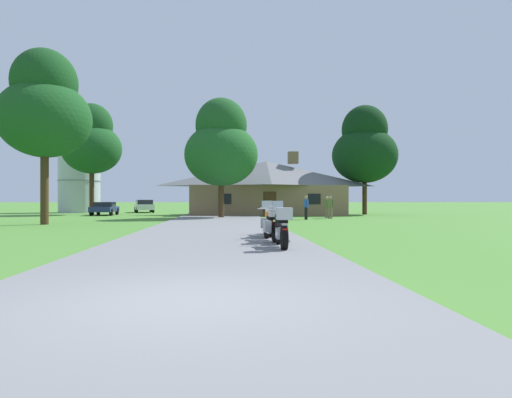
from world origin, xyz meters
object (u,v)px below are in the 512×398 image
Objects in this scene: motorcycle_black_farthest_in_row at (270,221)px; parked_navy_sedan_far_left at (105,208)px; tree_by_lodge_front at (221,146)px; bystander_olive_shirt_near_lodge at (327,206)px; tree_left_far at (92,142)px; bystander_blue_shirt_by_tree at (306,206)px; bystander_olive_shirt_beside_signpost at (330,206)px; tree_right_of_lodge at (365,148)px; parked_white_suv_far_left at (144,205)px; tree_left_near at (45,109)px; metal_silo_distant at (79,176)px; motorcycle_orange_second_in_row at (272,224)px; motorcycle_black_nearest_to_camera at (282,227)px.

motorcycle_black_farthest_in_row is 27.65m from parked_navy_sedan_far_left.
motorcycle_black_farthest_in_row is 18.59m from tree_by_lodge_front.
bystander_olive_shirt_near_lodge is 23.25m from tree_left_far.
bystander_olive_shirt_beside_signpost is at bearing 108.72° from bystander_blue_shirt_by_tree.
bystander_olive_shirt_beside_signpost is 0.18× the size of tree_by_lodge_front.
tree_right_of_lodge is at bearing -1.72° from parked_navy_sedan_far_left.
tree_left_far is at bearing -133.04° from parked_white_suv_far_left.
metal_silo_distant is (-5.97, 24.26, -2.48)m from tree_left_near.
tree_left_far is 1.30× the size of metal_silo_distant.
tree_left_far reaches higher than tree_by_lodge_front.
tree_right_of_lodge is (11.75, 27.02, 5.78)m from motorcycle_orange_second_in_row.
bystander_olive_shirt_beside_signpost is 24.07m from parked_white_suv_far_left.
tree_left_far is at bearing 98.29° from tree_left_near.
bystander_blue_shirt_by_tree reaches higher than motorcycle_black_farthest_in_row.
metal_silo_distant is 1.89× the size of parked_navy_sedan_far_left.
motorcycle_black_nearest_to_camera is 1.00× the size of motorcycle_black_farthest_in_row.
tree_right_of_lodge reaches higher than motorcycle_orange_second_in_row.
tree_left_near is at bearing -126.47° from bystander_olive_shirt_near_lodge.
tree_by_lodge_front reaches higher than motorcycle_orange_second_in_row.
tree_right_of_lodge reaches higher than tree_left_near.
motorcycle_orange_second_in_row is at bearing -77.65° from bystander_olive_shirt_near_lodge.
motorcycle_black_farthest_in_row is at bearing -114.91° from tree_right_of_lodge.
parked_navy_sedan_far_left is at bearing -171.65° from bystander_olive_shirt_near_lodge.
tree_by_lodge_front is 15.42m from tree_right_of_lodge.
motorcycle_orange_second_in_row is 36.70m from parked_white_suv_far_left.
motorcycle_black_nearest_to_camera is 31.78m from tree_right_of_lodge.
parked_white_suv_far_left is (-22.28, 8.13, -5.61)m from tree_right_of_lodge.
bystander_olive_shirt_near_lodge is at bearing -61.30° from bystander_olive_shirt_beside_signpost.
tree_by_lodge_front is 0.93× the size of tree_left_near.
metal_silo_distant is at bearing -6.80° from bystander_olive_shirt_beside_signpost.
tree_left_near reaches higher than parked_navy_sedan_far_left.
tree_right_of_lodge is at bearing -34.73° from parked_white_suv_far_left.
motorcycle_orange_second_in_row is 19.97m from bystander_olive_shirt_near_lodge.
motorcycle_orange_second_in_row is 17.35m from tree_left_near.
tree_right_of_lodge is (5.53, 8.05, 5.45)m from bystander_olive_shirt_near_lodge.
bystander_blue_shirt_by_tree reaches higher than motorcycle_black_nearest_to_camera.
parked_white_suv_far_left is (1.17, 23.79, -5.77)m from tree_left_near.
bystander_blue_shirt_by_tree reaches higher than parked_white_suv_far_left.
bystander_olive_shirt_beside_signpost is at bearing -13.67° from tree_by_lodge_front.
motorcycle_black_nearest_to_camera is at bearing -69.00° from parked_navy_sedan_far_left.
motorcycle_black_nearest_to_camera is 0.42× the size of parked_white_suv_far_left.
motorcycle_black_nearest_to_camera is at bearing -84.98° from tree_by_lodge_front.
metal_silo_distant reaches higher than bystander_olive_shirt_beside_signpost.
metal_silo_distant is (-21.80, 19.19, 3.11)m from bystander_blue_shirt_by_tree.
tree_left_near is 2.01× the size of parked_white_suv_far_left.
parked_white_suv_far_left is (-10.59, 37.11, 0.16)m from motorcycle_black_nearest_to_camera.
tree_left_near reaches higher than parked_white_suv_far_left.
tree_left_far is (-18.31, 11.97, 5.94)m from bystander_blue_shirt_by_tree.
parked_white_suv_far_left is (-14.67, 18.72, -0.17)m from bystander_blue_shirt_by_tree.
bystander_blue_shirt_by_tree is 22.67m from tree_left_far.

